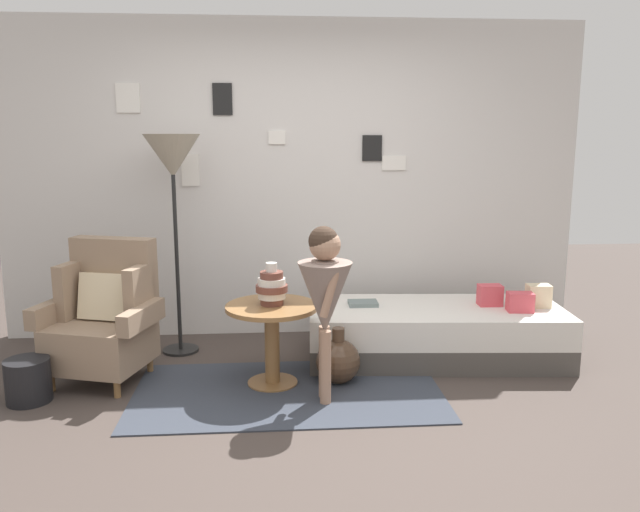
{
  "coord_description": "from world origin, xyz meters",
  "views": [
    {
      "loc": [
        -0.18,
        -3.3,
        1.67
      ],
      "look_at": [
        0.15,
        0.95,
        0.85
      ],
      "focal_mm": 35.11,
      "sensor_mm": 36.0,
      "label": 1
    }
  ],
  "objects": [
    {
      "name": "daybed",
      "position": [
        1.05,
        1.18,
        0.2
      ],
      "size": [
        1.95,
        0.93,
        0.4
      ],
      "color": "#4C4742",
      "rests_on": "ground"
    },
    {
      "name": "demijohn_near",
      "position": [
        0.26,
        0.75,
        0.16
      ],
      "size": [
        0.31,
        0.31,
        0.39
      ],
      "color": "#473323",
      "rests_on": "ground"
    },
    {
      "name": "person_child",
      "position": [
        0.14,
        0.45,
        0.72
      ],
      "size": [
        0.34,
        0.34,
        1.13
      ],
      "color": "#A37A60",
      "rests_on": "ground"
    },
    {
      "name": "ground_plane",
      "position": [
        0.0,
        0.0,
        0.0
      ],
      "size": [
        12.0,
        12.0,
        0.0
      ],
      "primitive_type": "plane",
      "color": "#423833"
    },
    {
      "name": "rug",
      "position": [
        -0.09,
        0.6,
        0.01
      ],
      "size": [
        2.02,
        1.11,
        0.01
      ],
      "primitive_type": "cube",
      "color": "#333842",
      "rests_on": "ground"
    },
    {
      "name": "magazine_basket",
      "position": [
        -1.74,
        0.59,
        0.14
      ],
      "size": [
        0.28,
        0.28,
        0.28
      ],
      "primitive_type": "cylinder",
      "color": "black",
      "rests_on": "ground"
    },
    {
      "name": "armchair",
      "position": [
        -1.34,
        0.96,
        0.44
      ],
      "size": [
        0.86,
        0.74,
        0.97
      ],
      "color": "olive",
      "rests_on": "ground"
    },
    {
      "name": "floor_lamp",
      "position": [
        -0.91,
        1.48,
        1.47
      ],
      "size": [
        0.42,
        0.42,
        1.68
      ],
      "color": "black",
      "rests_on": "ground"
    },
    {
      "name": "pillow_mid",
      "position": [
        1.63,
        1.02,
        0.47
      ],
      "size": [
        0.2,
        0.14,
        0.14
      ],
      "primitive_type": "cube",
      "rotation": [
        0.0,
        0.0,
        -0.11
      ],
      "color": "#D64C56",
      "rests_on": "daybed"
    },
    {
      "name": "pillow_head",
      "position": [
        1.82,
        1.13,
        0.49
      ],
      "size": [
        0.18,
        0.13,
        0.17
      ],
      "primitive_type": "cube",
      "rotation": [
        0.0,
        0.0,
        -0.08
      ],
      "color": "beige",
      "rests_on": "daybed"
    },
    {
      "name": "book_on_daybed",
      "position": [
        0.5,
        1.28,
        0.42
      ],
      "size": [
        0.22,
        0.16,
        0.03
      ],
      "primitive_type": "cube",
      "rotation": [
        0.0,
        0.0,
        -0.01
      ],
      "color": "slate",
      "rests_on": "daybed"
    },
    {
      "name": "side_table",
      "position": [
        -0.19,
        0.75,
        0.41
      ],
      "size": [
        0.62,
        0.62,
        0.56
      ],
      "color": "olive",
      "rests_on": "ground"
    },
    {
      "name": "pillow_back",
      "position": [
        1.47,
        1.2,
        0.48
      ],
      "size": [
        0.18,
        0.12,
        0.16
      ],
      "primitive_type": "cube",
      "rotation": [
        0.0,
        0.0,
        -0.02
      ],
      "color": "#D64C56",
      "rests_on": "daybed"
    },
    {
      "name": "vase_striped",
      "position": [
        -0.19,
        0.76,
        0.68
      ],
      "size": [
        0.21,
        0.21,
        0.29
      ],
      "color": "brown",
      "rests_on": "side_table"
    },
    {
      "name": "gallery_wall",
      "position": [
        -0.0,
        1.95,
        1.3
      ],
      "size": [
        4.8,
        0.12,
        2.6
      ],
      "color": "silver",
      "rests_on": "ground"
    }
  ]
}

